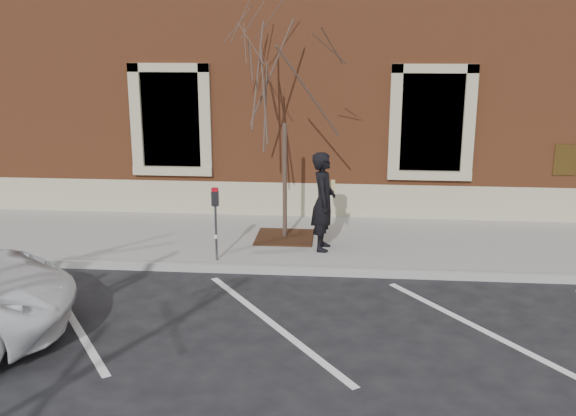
# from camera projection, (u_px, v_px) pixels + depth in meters

# --- Properties ---
(ground) EXTENTS (120.00, 120.00, 0.00)m
(ground) POSITION_uv_depth(u_px,v_px,m) (285.00, 273.00, 11.94)
(ground) COLOR #28282B
(ground) RESTS_ON ground
(sidewalk_near) EXTENTS (40.00, 3.50, 0.15)m
(sidewalk_near) POSITION_uv_depth(u_px,v_px,m) (293.00, 241.00, 13.61)
(sidewalk_near) COLOR gray
(sidewalk_near) RESTS_ON ground
(curb_near) EXTENTS (40.00, 0.12, 0.15)m
(curb_near) POSITION_uv_depth(u_px,v_px,m) (285.00, 270.00, 11.87)
(curb_near) COLOR #9E9E99
(curb_near) RESTS_ON ground
(parking_stripes) EXTENTS (28.00, 4.40, 0.01)m
(parking_stripes) POSITION_uv_depth(u_px,v_px,m) (272.00, 323.00, 9.82)
(parking_stripes) COLOR silver
(parking_stripes) RESTS_ON ground
(building_civic) EXTENTS (40.00, 8.62, 8.00)m
(building_civic) POSITION_uv_depth(u_px,v_px,m) (310.00, 48.00, 18.38)
(building_civic) COLOR brown
(building_civic) RESTS_ON ground
(man) EXTENTS (0.50, 0.74, 1.96)m
(man) POSITION_uv_depth(u_px,v_px,m) (323.00, 201.00, 12.60)
(man) COLOR black
(man) RESTS_ON sidewalk_near
(parking_meter) EXTENTS (0.13, 0.10, 1.41)m
(parking_meter) POSITION_uv_depth(u_px,v_px,m) (215.00, 210.00, 11.95)
(parking_meter) COLOR #595B60
(parking_meter) RESTS_ON sidewalk_near
(tree_grate) EXTENTS (1.20, 1.20, 0.03)m
(tree_grate) POSITION_uv_depth(u_px,v_px,m) (285.00, 237.00, 13.57)
(tree_grate) COLOR #412314
(tree_grate) RESTS_ON sidewalk_near
(sapling) EXTENTS (2.64, 2.64, 4.41)m
(sapling) POSITION_uv_depth(u_px,v_px,m) (285.00, 90.00, 12.79)
(sapling) COLOR #4E382F
(sapling) RESTS_ON sidewalk_near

